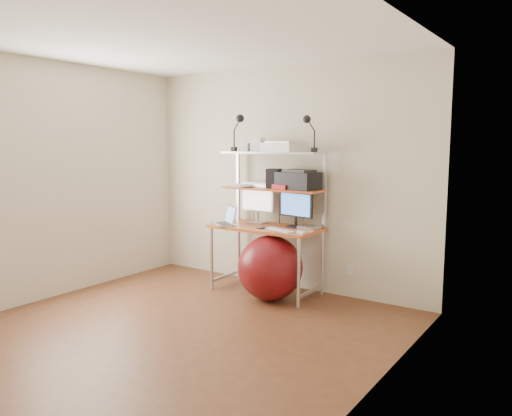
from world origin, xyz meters
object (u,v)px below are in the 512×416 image
(laptop, at_px, (227,221))
(exercise_ball, at_px, (270,268))
(monitor_silver, at_px, (258,200))
(monitor_black, at_px, (296,207))
(printer, at_px, (299,180))

(laptop, bearing_deg, exercise_ball, 30.63)
(monitor_silver, height_order, exercise_ball, monitor_silver)
(monitor_black, bearing_deg, monitor_silver, -172.01)
(laptop, bearing_deg, monitor_black, 56.77)
(monitor_black, bearing_deg, exercise_ball, -98.41)
(monitor_silver, relative_size, printer, 1.01)
(monitor_black, bearing_deg, laptop, -148.65)
(printer, bearing_deg, monitor_silver, -168.52)
(printer, bearing_deg, exercise_ball, -99.94)
(monitor_silver, distance_m, monitor_black, 0.51)
(monitor_black, relative_size, exercise_ball, 0.65)
(laptop, xyz_separation_m, exercise_ball, (0.61, -0.05, -0.44))
(printer, xyz_separation_m, exercise_ball, (-0.13, -0.37, -0.91))
(monitor_black, relative_size, printer, 0.91)
(monitor_silver, height_order, printer, printer)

